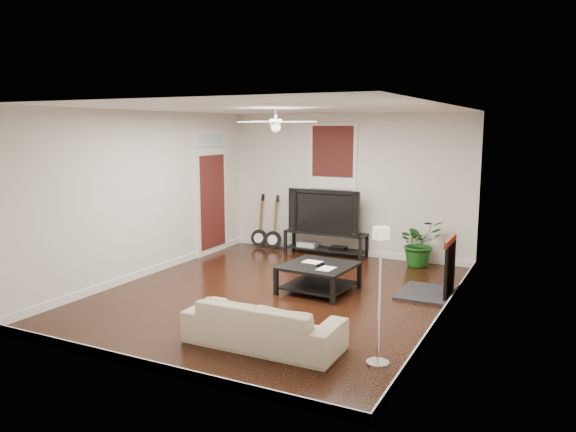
{
  "coord_description": "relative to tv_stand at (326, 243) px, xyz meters",
  "views": [
    {
      "loc": [
        3.82,
        -7.2,
        2.53
      ],
      "look_at": [
        0.0,
        0.4,
        1.15
      ],
      "focal_mm": 34.4,
      "sensor_mm": 36.0,
      "label": 1
    }
  ],
  "objects": [
    {
      "name": "coffee_table",
      "position": [
        0.88,
        -2.38,
        -0.02
      ],
      "size": [
        1.09,
        1.09,
        0.43
      ],
      "primitive_type": "cube",
      "rotation": [
        0.0,
        0.0,
        -0.07
      ],
      "color": "black",
      "rests_on": "floor"
    },
    {
      "name": "guitar_left",
      "position": [
        -1.51,
        -0.03,
        0.34
      ],
      "size": [
        0.39,
        0.3,
        1.14
      ],
      "primitive_type": null,
      "rotation": [
        0.0,
        0.0,
        0.15
      ],
      "color": "black",
      "rests_on": "floor"
    },
    {
      "name": "guitar_right",
      "position": [
        -1.16,
        -0.06,
        0.34
      ],
      "size": [
        0.41,
        0.33,
        1.14
      ],
      "primitive_type": null,
      "rotation": [
        0.0,
        0.0,
        0.26
      ],
      "color": "black",
      "rests_on": "floor"
    },
    {
      "name": "brick_accent",
      "position": [
        2.84,
        -1.78,
        1.17
      ],
      "size": [
        0.02,
        2.2,
        2.8
      ],
      "primitive_type": "cube",
      "color": "brown",
      "rests_on": "floor"
    },
    {
      "name": "floor_lamp",
      "position": [
        2.52,
        -4.53,
        0.52
      ],
      "size": [
        0.25,
        0.25,
        1.51
      ],
      "primitive_type": null,
      "rotation": [
        0.0,
        0.0,
        0.01
      ],
      "color": "silver",
      "rests_on": "floor"
    },
    {
      "name": "door_left",
      "position": [
        -2.11,
        -0.88,
        1.02
      ],
      "size": [
        0.08,
        1.0,
        2.5
      ],
      "primitive_type": "cube",
      "color": "white",
      "rests_on": "wall_left"
    },
    {
      "name": "tv",
      "position": [
        0.0,
        0.02,
        0.66
      ],
      "size": [
        1.49,
        0.2,
        0.86
      ],
      "primitive_type": "imported",
      "color": "black",
      "rests_on": "tv_stand"
    },
    {
      "name": "ceiling_fan",
      "position": [
        0.35,
        -2.78,
        2.37
      ],
      "size": [
        1.24,
        1.24,
        0.32
      ],
      "primitive_type": null,
      "color": "white",
      "rests_on": "ceiling"
    },
    {
      "name": "tv_stand",
      "position": [
        0.0,
        0.0,
        0.0
      ],
      "size": [
        1.66,
        0.44,
        0.47
      ],
      "primitive_type": "cube",
      "color": "black",
      "rests_on": "floor"
    },
    {
      "name": "room",
      "position": [
        0.35,
        -2.78,
        1.17
      ],
      "size": [
        5.01,
        6.01,
        2.81
      ],
      "color": "black",
      "rests_on": "ground"
    },
    {
      "name": "window_back",
      "position": [
        0.05,
        0.19,
        1.72
      ],
      "size": [
        1.0,
        0.06,
        1.3
      ],
      "primitive_type": "cube",
      "color": "black",
      "rests_on": "wall_back"
    },
    {
      "name": "sofa",
      "position": [
        1.17,
        -4.63,
        0.04
      ],
      "size": [
        1.86,
        0.73,
        0.54
      ],
      "primitive_type": "imported",
      "rotation": [
        0.0,
        0.0,
        3.15
      ],
      "color": "#C4A893",
      "rests_on": "floor"
    },
    {
      "name": "potted_plant",
      "position": [
        1.89,
        -0.09,
        0.2
      ],
      "size": [
        1.04,
        1.04,
        0.87
      ],
      "primitive_type": "imported",
      "rotation": [
        0.0,
        0.0,
        0.77
      ],
      "color": "#175017",
      "rests_on": "floor"
    },
    {
      "name": "fireplace",
      "position": [
        2.55,
        -1.78,
        0.23
      ],
      "size": [
        0.8,
        1.1,
        0.92
      ],
      "primitive_type": "cube",
      "color": "black",
      "rests_on": "floor"
    }
  ]
}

